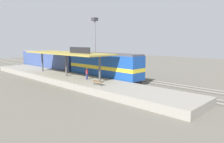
# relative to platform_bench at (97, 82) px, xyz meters

# --- Properties ---
(ground_plane) EXTENTS (120.00, 120.00, 0.00)m
(ground_plane) POSITION_rel_platform_bench_xyz_m (8.00, 9.12, -1.34)
(ground_plane) COLOR #666056
(track_near) EXTENTS (3.20, 110.00, 0.16)m
(track_near) POSITION_rel_platform_bench_xyz_m (6.00, 9.12, -1.31)
(track_near) COLOR #565249
(track_near) RESTS_ON ground
(track_far) EXTENTS (3.20, 110.00, 0.16)m
(track_far) POSITION_rel_platform_bench_xyz_m (10.60, 9.12, -1.31)
(track_far) COLOR #565249
(track_far) RESTS_ON ground
(platform) EXTENTS (6.00, 44.00, 0.90)m
(platform) POSITION_rel_platform_bench_xyz_m (1.40, 9.12, -0.89)
(platform) COLOR gray
(platform) RESTS_ON ground
(station_canopy) EXTENTS (5.20, 18.00, 4.70)m
(station_canopy) POSITION_rel_platform_bench_xyz_m (1.40, 9.02, 3.19)
(station_canopy) COLOR #47474C
(station_canopy) RESTS_ON platform
(platform_bench) EXTENTS (0.44, 1.70, 0.50)m
(platform_bench) POSITION_rel_platform_bench_xyz_m (0.00, 0.00, 0.00)
(platform_bench) COLOR #333338
(platform_bench) RESTS_ON platform
(locomotive) EXTENTS (2.93, 14.43, 4.44)m
(locomotive) POSITION_rel_platform_bench_xyz_m (6.00, 5.13, 1.07)
(locomotive) COLOR #28282D
(locomotive) RESTS_ON track_near
(passenger_carriage_single) EXTENTS (2.90, 20.00, 4.24)m
(passenger_carriage_single) POSITION_rel_platform_bench_xyz_m (6.00, 23.13, 0.97)
(passenger_carriage_single) COLOR #28282D
(passenger_carriage_single) RESTS_ON track_near
(freight_car) EXTENTS (2.80, 12.00, 3.54)m
(freight_car) POSITION_rel_platform_bench_xyz_m (10.60, 16.01, 0.63)
(freight_car) COLOR #28282D
(freight_car) RESTS_ON track_far
(light_mast) EXTENTS (1.10, 1.10, 11.70)m
(light_mast) POSITION_rel_platform_bench_xyz_m (13.80, 16.27, 7.05)
(light_mast) COLOR slate
(light_mast) RESTS_ON ground
(person_waiting) EXTENTS (0.34, 0.34, 1.71)m
(person_waiting) POSITION_rel_platform_bench_xyz_m (1.65, 4.17, 0.51)
(person_waiting) COLOR navy
(person_waiting) RESTS_ON platform
(person_walking) EXTENTS (0.34, 0.34, 1.71)m
(person_walking) POSITION_rel_platform_bench_xyz_m (3.33, 12.18, 0.51)
(person_walking) COLOR olive
(person_walking) RESTS_ON platform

